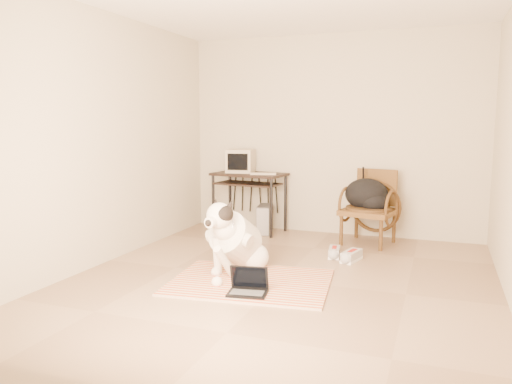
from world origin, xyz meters
The scene contains 15 objects.
floor centered at (0.00, 0.00, 0.00)m, with size 4.50×4.50×0.00m, color #8F7257.
wall_back centered at (0.00, 2.25, 1.35)m, with size 4.50×4.50×0.00m, color beige.
wall_front centered at (0.00, -2.25, 1.35)m, with size 4.50×4.50×0.00m, color beige.
wall_left centered at (-2.00, 0.00, 1.35)m, with size 4.50×4.50×0.00m, color beige.
rug centered at (-0.25, -0.19, 0.01)m, with size 1.62×1.31×0.02m.
dog centered at (-0.52, 0.09, 0.33)m, with size 0.55×1.15×0.83m.
laptop centered at (-0.15, -0.51, 0.08)m, with size 0.38×0.30×0.24m.
computer_desk centered at (-1.09, 1.93, 0.71)m, with size 1.05×0.67×0.83m.
crt_monitor centered at (-1.24, 1.99, 0.99)m, with size 0.41×0.39×0.32m.
desk_keyboard centered at (-0.84, 1.83, 0.84)m, with size 0.34×0.13×0.02m, color #BFAF96.
pc_tower centered at (-0.85, 1.91, 0.19)m, with size 0.25×0.44×0.39m.
rattan_chair centered at (0.60, 1.83, 0.47)m, with size 0.72×0.71×0.93m.
backpack centered at (0.56, 1.82, 0.61)m, with size 0.55×0.46×0.40m.
sneaker_left centered at (0.31, 1.03, 0.05)m, with size 0.16×0.32×0.11m.
sneaker_right centered at (0.53, 0.92, 0.05)m, with size 0.21×0.36×0.12m.
Camera 1 is at (1.41, -4.49, 1.53)m, focal length 35.00 mm.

